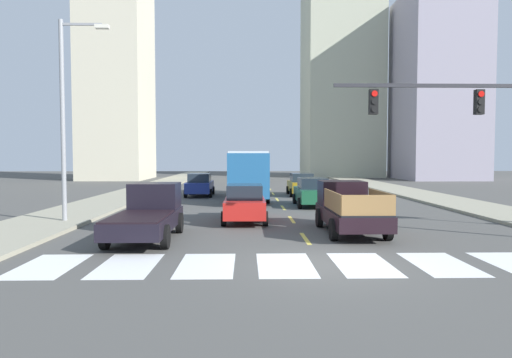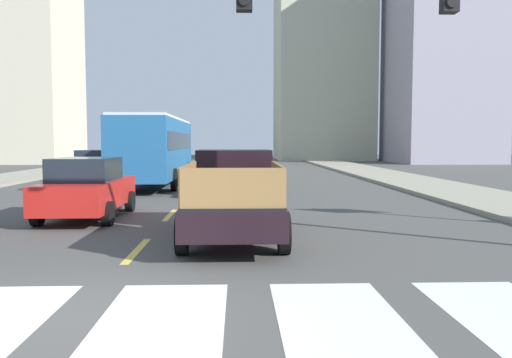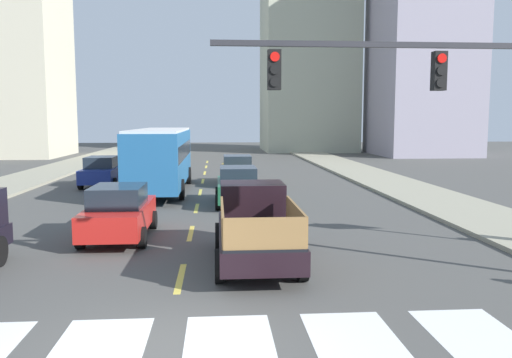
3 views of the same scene
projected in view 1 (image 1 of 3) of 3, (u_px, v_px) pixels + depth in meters
The scene contains 29 objects.
ground_plane at pixel (324, 265), 12.62m from camera, with size 160.00×160.00×0.00m, color #4C4B48.
sidewalk_right at pixel (442, 200), 30.83m from camera, with size 3.85×110.00×0.15m, color gray.
sidewalk_left at pixel (112, 200), 30.35m from camera, with size 3.85×110.00×0.15m, color gray.
crosswalk_stripe_0 at pixel (48, 266), 12.46m from camera, with size 1.53×2.91×0.01m, color white.
crosswalk_stripe_1 at pixel (128, 265), 12.50m from camera, with size 1.53×2.91×0.01m, color white.
crosswalk_stripe_2 at pixel (207, 265), 12.55m from camera, with size 1.53×2.91×0.01m, color white.
crosswalk_stripe_3 at pixel (285, 265), 12.60m from camera, with size 1.53×2.91×0.01m, color white.
crosswalk_stripe_4 at pixel (363, 264), 12.65m from camera, with size 1.53×2.91×0.01m, color white.
crosswalk_stripe_5 at pixel (440, 264), 12.69m from camera, with size 1.53×2.91×0.01m, color white.
lane_dash_0 at pixel (305, 239), 16.62m from camera, with size 0.16×2.40×0.01m, color #DCC34A.
lane_dash_1 at pixel (292, 220), 21.61m from camera, with size 0.16×2.40×0.01m, color #DCC34A.
lane_dash_2 at pixel (283, 208), 26.60m from camera, with size 0.16×2.40×0.01m, color #DCC34A.
lane_dash_3 at pixel (277, 200), 31.59m from camera, with size 0.16×2.40×0.01m, color #DCC34A.
lane_dash_4 at pixel (273, 194), 36.59m from camera, with size 0.16×2.40×0.01m, color #DCC34A.
lane_dash_5 at pixel (270, 189), 41.58m from camera, with size 0.16×2.40×0.01m, color #DCC34A.
lane_dash_6 at pixel (267, 186), 46.57m from camera, with size 0.16×2.40×0.01m, color #DCC34A.
lane_dash_7 at pixel (265, 183), 51.56m from camera, with size 0.16×2.40×0.01m, color #DCC34A.
pickup_stakebed at pixel (348, 208), 18.17m from camera, with size 2.18×5.20×1.96m.
pickup_dark at pixel (149, 213), 16.75m from camera, with size 2.18×5.20×1.96m.
city_bus at pixel (248, 171), 31.82m from camera, with size 2.72×10.80×3.32m.
sedan_near_left at pixel (200, 185), 34.35m from camera, with size 2.02×4.40×1.72m.
sedan_mid at pixel (301, 184), 34.87m from camera, with size 2.02×4.40×1.72m.
sedan_far at pixel (245, 203), 20.91m from camera, with size 2.02×4.40×1.72m.
sedan_near_right at pixel (312, 192), 27.38m from camera, with size 2.02×4.40×1.72m.
traffic_signal_gantry at pixel (512, 121), 15.44m from camera, with size 9.11×0.27×6.00m.
streetlight_left at pixel (66, 112), 20.06m from camera, with size 2.20×0.28×9.00m.
tower_tall_centre at pixel (437, 87), 59.29m from camera, with size 9.50×10.96×24.02m, color #9790A1.
block_mid_left at pixel (117, 64), 59.31m from camera, with size 7.87×10.70×30.06m, color beige.
block_mid_right at pixel (340, 82), 68.26m from camera, with size 10.71×11.73×28.35m, color #ABAF95.
Camera 1 is at (-2.17, -12.44, 3.01)m, focal length 31.86 mm.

